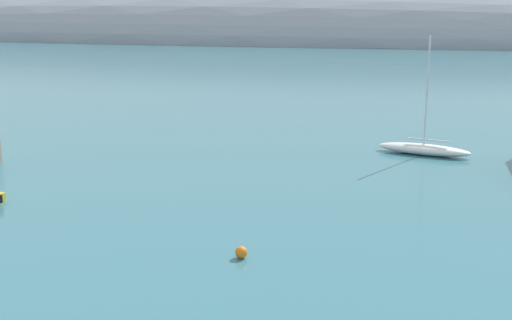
{
  "coord_description": "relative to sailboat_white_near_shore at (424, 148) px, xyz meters",
  "views": [
    {
      "loc": [
        10.45,
        -11.2,
        11.29
      ],
      "look_at": [
        0.7,
        29.37,
        1.34
      ],
      "focal_mm": 47.3,
      "sensor_mm": 36.0,
      "label": 1
    }
  ],
  "objects": [
    {
      "name": "mooring_buoy_orange",
      "position": [
        -7.98,
        -23.26,
        -0.19
      ],
      "size": [
        0.55,
        0.55,
        0.55
      ],
      "primitive_type": "sphere",
      "color": "orange",
      "rests_on": "water"
    },
    {
      "name": "sailboat_white_near_shore",
      "position": [
        0.0,
        0.0,
        0.0
      ],
      "size": [
        7.14,
        3.33,
        8.78
      ],
      "rotation": [
        0.0,
        0.0,
        2.9
      ],
      "color": "white",
      "rests_on": "water"
    },
    {
      "name": "distant_ridge",
      "position": [
        -33.23,
        151.06,
        -0.47
      ],
      "size": [
        384.64,
        75.86,
        36.84
      ],
      "primitive_type": "ellipsoid",
      "color": "#999EA8",
      "rests_on": "ground"
    }
  ]
}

